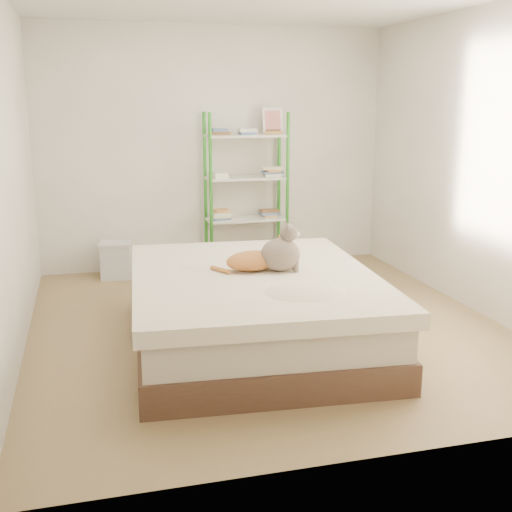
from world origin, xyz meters
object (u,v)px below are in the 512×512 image
object	(u,v)px
bed	(253,309)
cardboard_box	(266,279)
shelf_unit	(247,194)
white_bin	(116,260)
orange_cat	(253,258)
grey_cat	(280,247)

from	to	relation	value
bed	cardboard_box	size ratio (longest dim) A/B	3.93
shelf_unit	white_bin	xyz separation A→B (m)	(-1.43, -0.07, -0.63)
orange_cat	cardboard_box	xyz separation A→B (m)	(0.40, 1.02, -0.47)
grey_cat	white_bin	bearing A→B (deg)	36.81
bed	orange_cat	bearing A→B (deg)	84.77
shelf_unit	white_bin	distance (m)	1.56
shelf_unit	orange_cat	bearing A→B (deg)	-102.95
orange_cat	white_bin	world-z (taller)	orange_cat
white_bin	shelf_unit	bearing A→B (deg)	2.68
orange_cat	grey_cat	world-z (taller)	grey_cat
orange_cat	white_bin	xyz separation A→B (m)	(-0.92, 2.14, -0.47)
bed	white_bin	distance (m)	2.38
grey_cat	shelf_unit	distance (m)	2.29
grey_cat	cardboard_box	size ratio (longest dim) A/B	0.61
white_bin	bed	bearing A→B (deg)	-67.51
grey_cat	white_bin	size ratio (longest dim) A/B	0.96
bed	orange_cat	xyz separation A→B (m)	(0.01, 0.06, 0.38)
grey_cat	shelf_unit	size ratio (longest dim) A/B	0.21
shelf_unit	cardboard_box	bearing A→B (deg)	-95.28
orange_cat	shelf_unit	xyz separation A→B (m)	(0.51, 2.20, 0.16)
orange_cat	shelf_unit	distance (m)	2.27
bed	white_bin	bearing A→B (deg)	116.75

